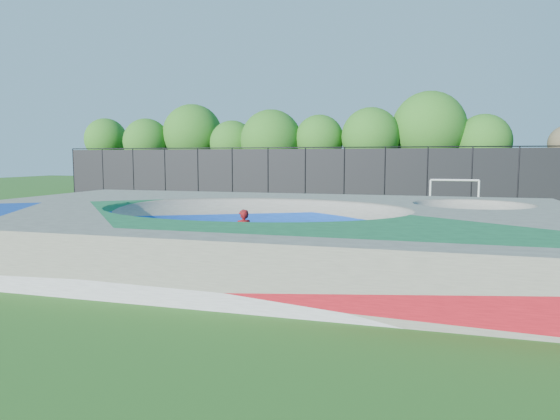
# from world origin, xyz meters

# --- Properties ---
(ground) EXTENTS (120.00, 120.00, 0.00)m
(ground) POSITION_xyz_m (0.00, 0.00, 0.00)
(ground) COLOR #255818
(ground) RESTS_ON ground
(skate_deck) EXTENTS (22.00, 14.00, 1.50)m
(skate_deck) POSITION_xyz_m (0.00, 0.00, 0.75)
(skate_deck) COLOR gray
(skate_deck) RESTS_ON ground
(skater) EXTENTS (0.71, 0.68, 1.63)m
(skater) POSITION_xyz_m (0.34, -2.01, 0.82)
(skater) COLOR red
(skater) RESTS_ON ground
(skateboard) EXTENTS (0.76, 0.63, 0.05)m
(skateboard) POSITION_xyz_m (0.34, -2.01, 0.03)
(skateboard) COLOR black
(skateboard) RESTS_ON ground
(soccer_goal) EXTENTS (2.92, 0.12, 1.92)m
(soccer_goal) POSITION_xyz_m (7.55, 15.67, 1.33)
(soccer_goal) COLOR silver
(soccer_goal) RESTS_ON ground
(fence) EXTENTS (48.09, 0.09, 4.04)m
(fence) POSITION_xyz_m (0.00, 21.00, 2.10)
(fence) COLOR black
(fence) RESTS_ON ground
(treeline) EXTENTS (53.83, 7.77, 8.58)m
(treeline) POSITION_xyz_m (1.86, 26.13, 4.97)
(treeline) COLOR #4E3927
(treeline) RESTS_ON ground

